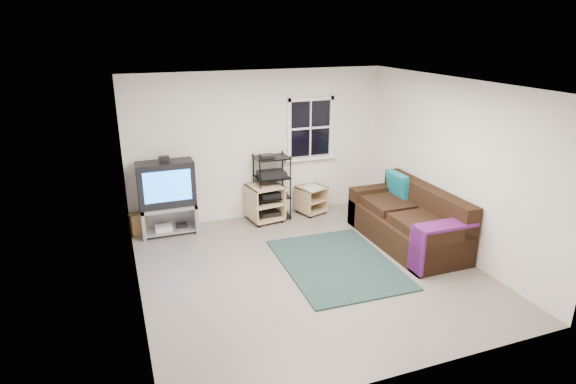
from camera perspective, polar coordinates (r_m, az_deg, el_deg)
name	(u,v)px	position (r m, az deg, el deg)	size (l,w,h in m)	color
room	(310,132)	(8.74, 2.66, 7.10)	(4.60, 4.62, 4.60)	slate
tv_unit	(167,192)	(8.09, -14.18, 0.04)	(0.90, 0.45, 1.33)	#94949B
av_rack	(272,191)	(8.54, -1.92, 0.10)	(0.59, 0.43, 1.18)	black
side_table_left	(264,201)	(8.53, -2.90, -1.09)	(0.63, 0.63, 0.66)	tan
side_table_right	(310,198)	(8.87, 2.64, -0.67)	(0.58, 0.58, 0.53)	tan
sofa	(409,222)	(7.85, 14.14, -3.51)	(0.96, 2.17, 0.99)	black
shag_rug	(337,263)	(7.12, 5.85, -8.43)	(1.53, 2.10, 0.02)	black
paper_bag	(138,224)	(8.37, -17.34, -3.64)	(0.25, 0.16, 0.36)	#9D7446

